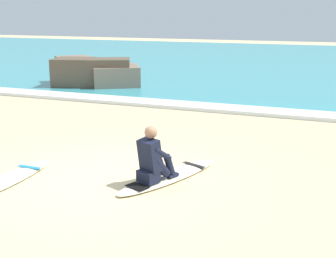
% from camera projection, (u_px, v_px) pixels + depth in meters
% --- Properties ---
extents(ground_plane, '(80.00, 80.00, 0.00)m').
position_uv_depth(ground_plane, '(106.00, 180.00, 7.89)').
color(ground_plane, '#CCB584').
extents(sea, '(80.00, 28.00, 0.10)m').
position_uv_depth(sea, '(278.00, 62.00, 25.91)').
color(sea, teal).
rests_on(sea, ground).
extents(breaking_foam, '(80.00, 0.90, 0.11)m').
position_uv_depth(breaking_foam, '(210.00, 107.00, 13.57)').
color(breaking_foam, white).
rests_on(breaking_foam, ground).
extents(surfboard_main, '(1.34, 2.45, 0.08)m').
position_uv_depth(surfboard_main, '(169.00, 176.00, 7.95)').
color(surfboard_main, '#EFE5C6').
rests_on(surfboard_main, ground).
extents(surfer_seated, '(0.57, 0.77, 0.95)m').
position_uv_depth(surfer_seated, '(153.00, 160.00, 7.57)').
color(surfer_seated, black).
rests_on(surfer_seated, surfboard_main).
extents(surfboard_spare_near, '(0.53, 2.33, 0.08)m').
position_uv_depth(surfboard_spare_near, '(5.00, 181.00, 7.73)').
color(surfboard_spare_near, '#EFE5C6').
rests_on(surfboard_spare_near, ground).
extents(rock_outcrop_distant, '(3.89, 2.71, 1.13)m').
position_uv_depth(rock_outcrop_distant, '(94.00, 74.00, 17.40)').
color(rock_outcrop_distant, '#756656').
rests_on(rock_outcrop_distant, ground).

